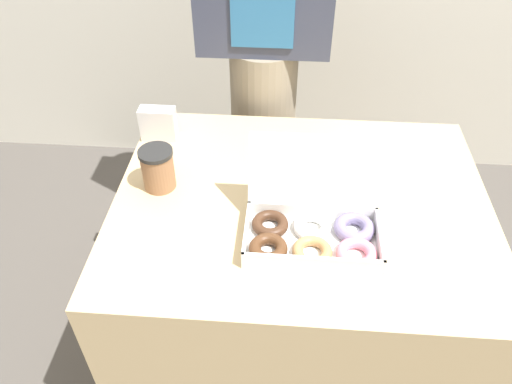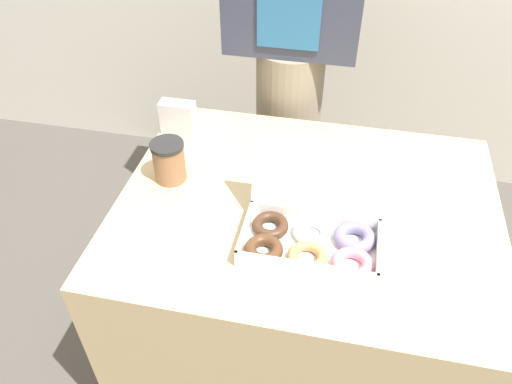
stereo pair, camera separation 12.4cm
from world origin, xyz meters
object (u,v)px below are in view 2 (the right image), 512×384
donut_box (313,235)px  napkin_holder (178,117)px  person_customer (292,45)px  coffee_cup (169,161)px

donut_box → napkin_holder: (-0.50, 0.43, 0.02)m
napkin_holder → person_customer: 0.48m
donut_box → person_customer: person_customer is taller
donut_box → napkin_holder: donut_box is taller
napkin_holder → person_customer: person_customer is taller
donut_box → coffee_cup: bearing=157.7°
napkin_holder → person_customer: bearing=46.4°
coffee_cup → person_customer: person_customer is taller
person_customer → coffee_cup: bearing=-114.8°
coffee_cup → donut_box: bearing=-22.3°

